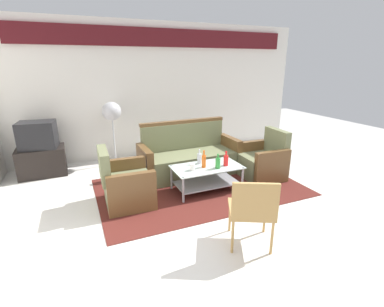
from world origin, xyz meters
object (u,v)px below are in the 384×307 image
at_px(couch, 189,158).
at_px(bottle_clear, 199,158).
at_px(bottle_orange, 204,161).
at_px(pedestal_fan, 112,115).
at_px(television, 38,135).
at_px(cup, 192,167).
at_px(bottle_red, 226,160).
at_px(tv_stand, 42,161).
at_px(armchair_left, 126,185).
at_px(bottle_green, 218,163).
at_px(wicker_chair, 252,208).
at_px(coffee_table, 207,175).
at_px(armchair_right, 262,162).

xyz_separation_m(couch, bottle_clear, (-0.06, -0.58, 0.19)).
bearing_deg(bottle_orange, pedestal_fan, 120.81).
relative_size(television, pedestal_fan, 0.52).
distance_m(couch, cup, 0.88).
xyz_separation_m(bottle_red, cup, (-0.58, 0.02, -0.04)).
bearing_deg(couch, tv_stand, -23.60).
relative_size(bottle_orange, bottle_clear, 1.15).
height_order(couch, cup, couch).
bearing_deg(tv_stand, bottle_orange, -36.59).
xyz_separation_m(couch, armchair_left, (-1.29, -0.70, -0.03)).
relative_size(bottle_orange, television, 0.42).
distance_m(armchair_left, bottle_green, 1.43).
bearing_deg(bottle_orange, cup, -167.40).
xyz_separation_m(bottle_orange, cup, (-0.22, -0.05, -0.06)).
xyz_separation_m(bottle_green, television, (-2.60, 1.92, 0.26)).
relative_size(couch, armchair_left, 2.13).
relative_size(armchair_left, wicker_chair, 1.01).
xyz_separation_m(armchair_left, pedestal_fan, (0.12, 1.78, 0.73)).
xyz_separation_m(bottle_orange, wicker_chair, (-0.14, -1.52, -0.02)).
xyz_separation_m(bottle_clear, wicker_chair, (-0.15, -1.70, -0.01)).
distance_m(bottle_clear, television, 2.92).
xyz_separation_m(bottle_clear, television, (-2.43, 1.61, 0.26)).
bearing_deg(bottle_orange, coffee_table, 9.17).
bearing_deg(armchair_right, couch, 62.38).
xyz_separation_m(coffee_table, pedestal_fan, (-1.16, 1.83, 0.74)).
xyz_separation_m(pedestal_fan, wicker_chair, (0.96, -3.36, -0.52)).
bearing_deg(bottle_clear, bottle_green, -61.06).
height_order(coffee_table, television, television).
bearing_deg(bottle_clear, pedestal_fan, 123.74).
bearing_deg(bottle_clear, coffee_table, -73.88).
bearing_deg(pedestal_fan, television, -177.94).
distance_m(armchair_right, tv_stand, 4.01).
bearing_deg(armchair_left, bottle_clear, 97.51).
relative_size(bottle_orange, wicker_chair, 0.33).
bearing_deg(bottle_red, armchair_right, 12.17).
bearing_deg(wicker_chair, bottle_green, 103.51).
distance_m(armchair_left, cup, 1.02).
height_order(tv_stand, television, television).
bearing_deg(bottle_green, armchair_left, 172.17).
xyz_separation_m(couch, bottle_green, (0.11, -0.90, 0.18)).
relative_size(couch, pedestal_fan, 1.43).
relative_size(coffee_table, tv_stand, 1.38).
relative_size(armchair_left, bottle_green, 3.61).
xyz_separation_m(bottle_orange, television, (-2.42, 1.80, 0.24)).
height_order(television, wicker_chair, television).
relative_size(armchair_right, television, 1.30).
bearing_deg(tv_stand, couch, -22.41).
relative_size(armchair_right, tv_stand, 1.06).
bearing_deg(bottle_red, cup, 177.82).
relative_size(coffee_table, cup, 11.00).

